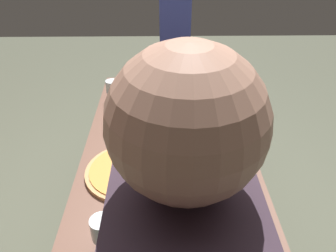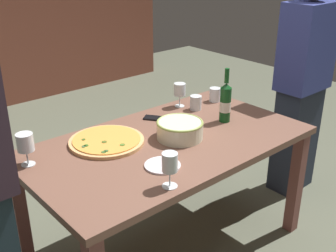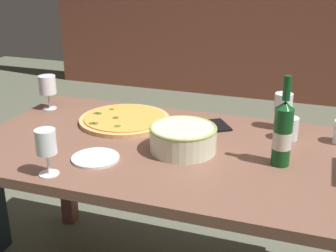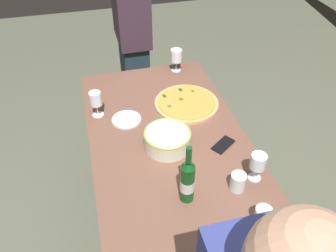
{
  "view_description": "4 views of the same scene",
  "coord_description": "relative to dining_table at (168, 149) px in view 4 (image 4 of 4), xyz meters",
  "views": [
    {
      "loc": [
        -1.49,
        0.02,
        1.83
      ],
      "look_at": [
        0.0,
        0.0,
        0.84
      ],
      "focal_mm": 35.37,
      "sensor_mm": 36.0,
      "label": 1
    },
    {
      "loc": [
        -1.4,
        -1.61,
        1.77
      ],
      "look_at": [
        0.0,
        0.0,
        0.84
      ],
      "focal_mm": 44.94,
      "sensor_mm": 36.0,
      "label": 2
    },
    {
      "loc": [
        0.56,
        -1.59,
        1.49
      ],
      "look_at": [
        0.0,
        0.0,
        0.84
      ],
      "focal_mm": 48.76,
      "sensor_mm": 36.0,
      "label": 3
    },
    {
      "loc": [
        1.43,
        -0.37,
        2.09
      ],
      "look_at": [
        0.0,
        0.0,
        0.84
      ],
      "focal_mm": 36.64,
      "sensor_mm": 36.0,
      "label": 4
    }
  ],
  "objects": [
    {
      "name": "ground_plane",
      "position": [
        0.0,
        0.0,
        -0.66
      ],
      "size": [
        8.0,
        8.0,
        0.0
      ],
      "primitive_type": "plane",
      "color": "#5E624F"
    },
    {
      "name": "dining_table",
      "position": [
        0.0,
        0.0,
        0.0
      ],
      "size": [
        1.6,
        0.9,
        0.75
      ],
      "color": "brown",
      "rests_on": "ground"
    },
    {
      "name": "pizza",
      "position": [
        -0.28,
        0.2,
        0.11
      ],
      "size": [
        0.42,
        0.42,
        0.03
      ],
      "color": "#E2A869",
      "rests_on": "dining_table"
    },
    {
      "name": "serving_bowl",
      "position": [
        0.07,
        -0.02,
        0.15
      ],
      "size": [
        0.27,
        0.27,
        0.1
      ],
      "color": "beige",
      "rests_on": "dining_table"
    },
    {
      "name": "wine_bottle",
      "position": [
        0.45,
        -0.02,
        0.22
      ],
      "size": [
        0.07,
        0.07,
        0.34
      ],
      "color": "#11481B",
      "rests_on": "dining_table"
    },
    {
      "name": "wine_glass_near_pizza",
      "position": [
        0.41,
        0.35,
        0.21
      ],
      "size": [
        0.08,
        0.08,
        0.16
      ],
      "color": "white",
      "rests_on": "dining_table"
    },
    {
      "name": "wine_glass_by_bottle",
      "position": [
        -0.31,
        -0.37,
        0.21
      ],
      "size": [
        0.07,
        0.07,
        0.17
      ],
      "color": "white",
      "rests_on": "dining_table"
    },
    {
      "name": "wine_glass_far_left",
      "position": [
        -0.71,
        0.25,
        0.21
      ],
      "size": [
        0.08,
        0.08,
        0.17
      ],
      "color": "white",
      "rests_on": "dining_table"
    },
    {
      "name": "cup_amber",
      "position": [
        0.45,
        0.24,
        0.14
      ],
      "size": [
        0.08,
        0.08,
        0.09
      ],
      "primitive_type": "cylinder",
      "color": "white",
      "rests_on": "dining_table"
    },
    {
      "name": "cup_ceramic",
      "position": [
        0.66,
        0.26,
        0.14
      ],
      "size": [
        0.08,
        0.08,
        0.1
      ],
      "primitive_type": "cylinder",
      "color": "white",
      "rests_on": "dining_table"
    },
    {
      "name": "side_plate",
      "position": [
        -0.22,
        -0.21,
        0.1
      ],
      "size": [
        0.18,
        0.18,
        0.01
      ],
      "primitive_type": "cylinder",
      "color": "white",
      "rests_on": "dining_table"
    },
    {
      "name": "cell_phone",
      "position": [
        0.14,
        0.29,
        0.1
      ],
      "size": [
        0.14,
        0.16,
        0.01
      ],
      "primitive_type": "cube",
      "rotation": [
        0.0,
        0.0,
        3.75
      ],
      "color": "black",
      "rests_on": "dining_table"
    },
    {
      "name": "person_host",
      "position": [
        -1.12,
        -0.01,
        0.2
      ],
      "size": [
        0.44,
        0.24,
        1.7
      ],
      "rotation": [
        0.0,
        0.0,
        0.01
      ],
      "color": "#20313B",
      "rests_on": "ground"
    }
  ]
}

